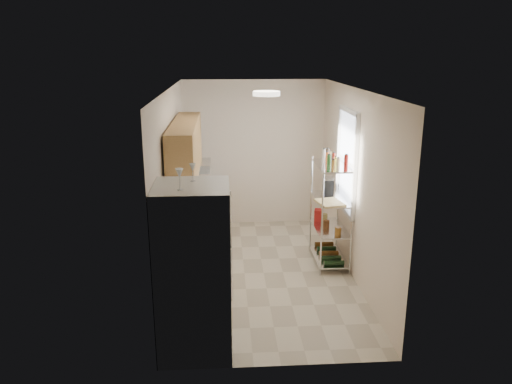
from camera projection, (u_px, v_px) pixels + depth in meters
room at (264, 186)px, 6.82m from camera, size 2.52×4.42×2.62m
counter_run at (200, 234)px, 7.41m from camera, size 0.63×3.51×0.90m
upper_cabinets at (186, 149)px, 6.71m from camera, size 0.33×2.20×0.72m
range_hood at (194, 166)px, 7.59m from camera, size 0.50×0.60×0.12m
window at (347, 161)px, 7.16m from camera, size 0.06×1.00×1.46m
bakers_rack at (331, 192)px, 7.22m from camera, size 0.45×0.90×1.73m
ceiling_dome at (266, 93)px, 6.18m from camera, size 0.34×0.34×0.05m
refrigerator at (194, 271)px, 5.12m from camera, size 0.75×0.75×1.82m
wine_glass_a at (193, 172)px, 4.99m from camera, size 0.07×0.07×0.18m
wine_glass_b at (180, 179)px, 4.68m from camera, size 0.07×0.07×0.21m
rice_cooker at (201, 195)px, 7.42m from camera, size 0.27×0.27×0.21m
frying_pan_large at (193, 198)px, 7.56m from camera, size 0.27×0.27×0.05m
frying_pan_small at (205, 193)px, 7.84m from camera, size 0.27×0.27×0.05m
cutting_board at (330, 203)px, 6.99m from camera, size 0.40×0.47×0.03m
espresso_machine at (328, 186)px, 7.39m from camera, size 0.17×0.24×0.26m
storage_bag at (318, 215)px, 7.66m from camera, size 0.14×0.17×0.17m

